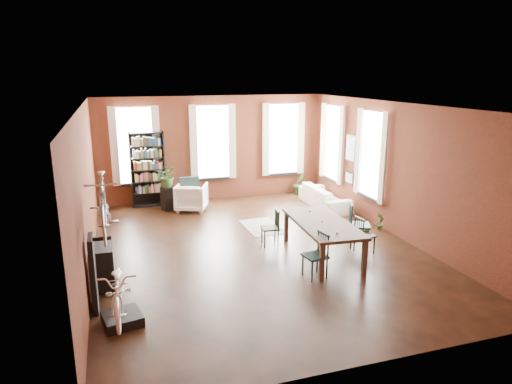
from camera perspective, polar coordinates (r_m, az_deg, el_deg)
name	(u,v)px	position (r m, az deg, el deg)	size (l,w,h in m)	color
room	(259,150)	(10.46, 0.38, 5.21)	(9.00, 9.04, 3.22)	black
dining_table	(322,239)	(9.92, 8.23, -5.87)	(1.06, 2.34, 0.80)	#49372B
dining_chair_a	(315,256)	(8.93, 7.39, -7.90)	(0.41, 0.41, 0.89)	#173433
dining_chair_b	(270,228)	(10.48, 1.76, -4.48)	(0.39, 0.39, 0.84)	black
dining_chair_c	(365,235)	(10.32, 13.43, -5.25)	(0.38, 0.38, 0.82)	black
dining_chair_d	(359,225)	(10.65, 12.79, -4.04)	(0.47, 0.47, 1.01)	#193738
bookshelf	(148,169)	(13.81, -13.36, 2.75)	(1.00, 0.32, 2.20)	black
white_armchair	(191,196)	(13.24, -8.09, -0.47)	(0.84, 0.79, 0.86)	white
cream_sofa	(325,193)	(13.63, 8.63, -0.16)	(2.08, 0.61, 0.81)	beige
striped_rug	(262,227)	(11.82, 0.78, -4.35)	(0.87, 1.39, 0.01)	black
bike_trainer	(122,319)	(7.78, -16.37, -14.96)	(0.57, 0.57, 0.17)	black
bike_wall_rack	(93,274)	(8.08, -19.67, -9.60)	(0.16, 0.60, 1.30)	black
console_table	(103,266)	(9.00, -18.61, -8.71)	(0.40, 0.80, 0.80)	black
plant_stand	(168,198)	(13.46, -10.93, -0.80)	(0.33, 0.33, 0.66)	black
plant_by_sofa	(299,189)	(15.02, 5.35, 0.32)	(0.38, 0.69, 0.31)	#285120
plant_small	(380,227)	(12.01, 15.21, -4.20)	(0.23, 0.44, 0.16)	#255221
bicycle_floor	(117,267)	(7.39, -16.99, -8.99)	(0.56, 0.84, 1.61)	white
bicycle_hung	(102,185)	(7.60, -18.74, 0.79)	(0.47, 1.00, 1.66)	#A5A8AD
plant_on_stand	(168,178)	(13.37, -10.96, 1.68)	(0.60, 0.66, 0.52)	#325E25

